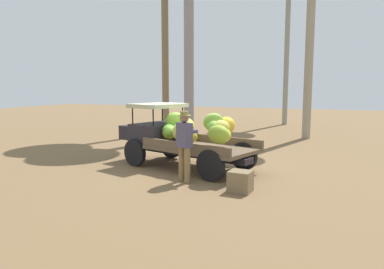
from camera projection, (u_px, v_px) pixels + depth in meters
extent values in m
plane|color=brown|center=(190.00, 167.00, 10.83)|extent=(60.00, 60.00, 0.00)
cube|color=#27232C|center=(189.00, 153.00, 10.57)|extent=(3.95, 1.59, 0.16)
cylinder|color=black|center=(135.00, 153.00, 10.87)|extent=(0.82, 0.37, 0.81)
cylinder|color=black|center=(171.00, 146.00, 12.10)|extent=(0.82, 0.37, 0.81)
cylinder|color=black|center=(210.00, 165.00, 9.11)|extent=(0.82, 0.37, 0.81)
cylinder|color=black|center=(244.00, 156.00, 10.34)|extent=(0.82, 0.37, 0.81)
cube|color=brown|center=(202.00, 148.00, 10.26)|extent=(3.37, 2.52, 0.10)
cube|color=brown|center=(183.00, 146.00, 9.62)|extent=(2.89, 0.95, 0.22)
cube|color=brown|center=(218.00, 140.00, 10.85)|extent=(2.89, 0.95, 0.22)
cube|color=#27232C|center=(158.00, 132.00, 11.28)|extent=(1.50, 1.78, 0.55)
cube|color=#27232C|center=(138.00, 132.00, 11.85)|extent=(0.98, 1.22, 0.44)
cylinder|color=black|center=(133.00, 115.00, 10.99)|extent=(0.04, 0.04, 0.55)
cylinder|color=black|center=(162.00, 113.00, 11.98)|extent=(0.04, 0.04, 0.55)
cylinder|color=black|center=(153.00, 117.00, 10.44)|extent=(0.04, 0.04, 0.55)
cylinder|color=black|center=(183.00, 114.00, 11.43)|extent=(0.04, 0.04, 0.55)
cube|color=#B9BD95|center=(158.00, 105.00, 11.17)|extent=(1.61, 1.81, 0.12)
ellipsoid|color=#83C03B|center=(176.00, 121.00, 10.70)|extent=(0.71, 0.60, 0.56)
ellipsoid|color=#C8BE4F|center=(221.00, 128.00, 9.65)|extent=(0.65, 0.69, 0.54)
ellipsoid|color=#82B540|center=(214.00, 122.00, 9.86)|extent=(0.71, 0.67, 0.60)
ellipsoid|color=#90B82C|center=(185.00, 128.00, 11.33)|extent=(0.66, 0.56, 0.56)
ellipsoid|color=yellow|center=(223.00, 135.00, 9.28)|extent=(0.75, 0.75, 0.50)
ellipsoid|color=#BBBD4B|center=(181.00, 132.00, 10.04)|extent=(0.70, 0.70, 0.62)
ellipsoid|color=#BAD137|center=(169.00, 132.00, 10.61)|extent=(0.75, 0.74, 0.53)
ellipsoid|color=#7FC442|center=(170.00, 131.00, 10.57)|extent=(0.72, 0.77, 0.45)
ellipsoid|color=#80BD43|center=(213.00, 126.00, 9.78)|extent=(0.65, 0.70, 0.42)
ellipsoid|color=gold|center=(187.00, 126.00, 10.83)|extent=(0.78, 0.78, 0.49)
ellipsoid|color=#94B632|center=(219.00, 135.00, 9.04)|extent=(0.79, 0.77, 0.61)
ellipsoid|color=yellow|center=(227.00, 125.00, 9.99)|extent=(0.66, 0.66, 0.48)
ellipsoid|color=gold|center=(189.00, 136.00, 9.98)|extent=(0.67, 0.66, 0.50)
cylinder|color=olive|center=(182.00, 164.00, 9.18)|extent=(0.15, 0.15, 0.87)
cylinder|color=olive|center=(187.00, 165.00, 8.97)|extent=(0.15, 0.15, 0.87)
cube|color=#514C6B|center=(184.00, 135.00, 8.98)|extent=(0.47, 0.42, 0.61)
cylinder|color=#514C6B|center=(185.00, 131.00, 9.10)|extent=(0.14, 0.41, 0.10)
cylinder|color=#514C6B|center=(190.00, 131.00, 8.94)|extent=(0.41, 0.22, 0.10)
sphere|color=#956B59|center=(184.00, 118.00, 8.92)|extent=(0.22, 0.22, 0.22)
cylinder|color=olive|center=(184.00, 116.00, 8.91)|extent=(0.34, 0.34, 0.02)
cylinder|color=olive|center=(184.00, 113.00, 8.90)|extent=(0.20, 0.20, 0.10)
cube|color=olive|center=(240.00, 181.00, 8.22)|extent=(0.53, 0.49, 0.48)
cylinder|color=gray|center=(287.00, 45.00, 22.16)|extent=(0.31, 0.31, 9.72)
cylinder|color=gray|center=(310.00, 32.00, 16.09)|extent=(0.38, 0.38, 9.47)
cylinder|color=#776647|center=(165.00, 38.00, 18.14)|extent=(0.35, 0.35, 9.46)
cylinder|color=gray|center=(189.00, 38.00, 16.78)|extent=(0.47, 0.47, 9.17)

